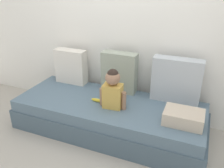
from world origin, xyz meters
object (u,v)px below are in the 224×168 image
(throw_pillow_center, at_px, (119,72))
(toddler, at_px, (113,89))
(throw_pillow_left, at_px, (71,66))
(couch, at_px, (109,116))
(folded_blanket, at_px, (184,117))
(throw_pillow_right, at_px, (176,80))
(banana, at_px, (98,100))

(throw_pillow_center, distance_m, toddler, 0.44)
(throw_pillow_left, relative_size, toddler, 1.01)
(couch, height_order, folded_blanket, folded_blanket)
(throw_pillow_left, bearing_deg, throw_pillow_right, 0.00)
(couch, distance_m, throw_pillow_right, 0.93)
(couch, relative_size, toddler, 4.96)
(couch, relative_size, folded_blanket, 5.84)
(throw_pillow_left, distance_m, banana, 0.74)
(folded_blanket, bearing_deg, couch, 172.81)
(throw_pillow_right, bearing_deg, throw_pillow_left, 180.00)
(couch, bearing_deg, throw_pillow_right, 25.67)
(toddler, height_order, folded_blanket, toddler)
(toddler, xyz_separation_m, folded_blanket, (0.80, -0.03, -0.16))
(throw_pillow_left, height_order, throw_pillow_center, throw_pillow_center)
(toddler, bearing_deg, throw_pillow_right, 34.00)
(couch, height_order, toddler, toddler)
(throw_pillow_right, relative_size, toddler, 1.22)
(throw_pillow_right, bearing_deg, toddler, -146.00)
(throw_pillow_left, bearing_deg, toddler, -27.96)
(couch, bearing_deg, folded_blanket, -7.19)
(throw_pillow_right, height_order, folded_blanket, throw_pillow_right)
(couch, distance_m, toddler, 0.45)
(couch, xyz_separation_m, throw_pillow_left, (-0.72, 0.35, 0.44))
(couch, bearing_deg, throw_pillow_center, 90.00)
(banana, bearing_deg, toddler, -10.65)
(couch, xyz_separation_m, throw_pillow_center, (0.00, 0.35, 0.46))
(throw_pillow_left, height_order, toddler, throw_pillow_left)
(couch, distance_m, banana, 0.26)
(banana, bearing_deg, folded_blanket, -3.96)
(toddler, xyz_separation_m, banana, (-0.22, 0.04, -0.21))
(throw_pillow_left, bearing_deg, folded_blanket, -15.93)
(couch, relative_size, banana, 13.73)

